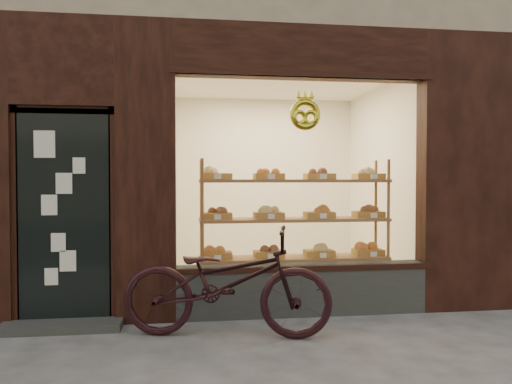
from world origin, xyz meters
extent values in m
cube|color=#353736|center=(0.45, 2.12, 0.28)|extent=(2.70, 0.25, 0.55)
cube|color=black|center=(-2.00, 2.06, 1.10)|extent=(0.90, 0.04, 2.15)
cube|color=#353736|center=(-2.00, 1.90, 0.04)|extent=(1.15, 0.35, 0.08)
torus|color=yellow|center=(0.45, 2.02, 2.15)|extent=(0.33, 0.07, 0.33)
cube|color=brown|center=(0.45, 2.55, 0.05)|extent=(2.20, 0.45, 0.04)
cube|color=brown|center=(0.45, 2.55, 0.55)|extent=(2.20, 0.45, 0.03)
cube|color=brown|center=(0.45, 2.55, 1.00)|extent=(2.20, 0.45, 0.04)
cube|color=brown|center=(0.45, 2.55, 1.45)|extent=(2.20, 0.45, 0.04)
cylinder|color=brown|center=(-0.62, 2.35, 0.85)|extent=(0.04, 0.04, 1.70)
cylinder|color=brown|center=(1.52, 2.35, 0.85)|extent=(0.04, 0.04, 1.70)
cylinder|color=brown|center=(-0.62, 2.75, 0.85)|extent=(0.04, 0.04, 1.70)
cylinder|color=brown|center=(1.52, 2.75, 0.85)|extent=(0.04, 0.04, 1.70)
cube|color=#9F5C2F|center=(-0.45, 2.55, 0.60)|extent=(0.34, 0.24, 0.07)
sphere|color=#C97535|center=(-0.45, 2.55, 0.69)|extent=(0.11, 0.11, 0.11)
cube|color=white|center=(-0.45, 2.36, 0.60)|extent=(0.07, 0.01, 0.05)
cube|color=#9F5C2F|center=(0.15, 2.55, 0.60)|extent=(0.34, 0.24, 0.07)
sphere|color=brown|center=(0.15, 2.55, 0.69)|extent=(0.11, 0.11, 0.11)
cube|color=white|center=(0.15, 2.36, 0.60)|extent=(0.08, 0.01, 0.05)
cube|color=#9F5C2F|center=(0.75, 2.55, 0.60)|extent=(0.34, 0.24, 0.07)
sphere|color=#EAC87B|center=(0.75, 2.55, 0.69)|extent=(0.11, 0.11, 0.11)
cube|color=white|center=(0.75, 2.36, 0.60)|extent=(0.07, 0.01, 0.05)
cube|color=#9F5C2F|center=(1.35, 2.55, 0.60)|extent=(0.34, 0.24, 0.07)
sphere|color=#C97535|center=(1.35, 2.55, 0.69)|extent=(0.11, 0.11, 0.11)
cube|color=white|center=(1.35, 2.36, 0.60)|extent=(0.08, 0.01, 0.05)
cube|color=#9F5C2F|center=(-0.45, 2.55, 1.05)|extent=(0.34, 0.24, 0.07)
sphere|color=brown|center=(-0.45, 2.55, 1.14)|extent=(0.11, 0.11, 0.11)
cube|color=white|center=(-0.45, 2.36, 1.05)|extent=(0.07, 0.01, 0.06)
cube|color=#9F5C2F|center=(0.15, 2.55, 1.05)|extent=(0.34, 0.24, 0.07)
sphere|color=#EAC87B|center=(0.15, 2.55, 1.14)|extent=(0.11, 0.11, 0.11)
cube|color=white|center=(0.15, 2.36, 1.05)|extent=(0.08, 0.01, 0.06)
cube|color=#9F5C2F|center=(0.75, 2.55, 1.05)|extent=(0.34, 0.24, 0.07)
sphere|color=#C97535|center=(0.75, 2.55, 1.14)|extent=(0.11, 0.11, 0.11)
cube|color=white|center=(0.75, 2.36, 1.05)|extent=(0.07, 0.01, 0.06)
cube|color=#9F5C2F|center=(1.35, 2.55, 1.05)|extent=(0.34, 0.24, 0.07)
sphere|color=brown|center=(1.35, 2.55, 1.14)|extent=(0.11, 0.11, 0.11)
cube|color=white|center=(1.35, 2.36, 1.05)|extent=(0.08, 0.01, 0.06)
cube|color=#9F5C2F|center=(-0.45, 2.55, 1.50)|extent=(0.34, 0.24, 0.07)
sphere|color=#EAC87B|center=(-0.45, 2.55, 1.59)|extent=(0.11, 0.11, 0.11)
cube|color=white|center=(-0.45, 2.36, 1.50)|extent=(0.07, 0.01, 0.06)
cube|color=#9F5C2F|center=(0.15, 2.55, 1.50)|extent=(0.34, 0.24, 0.07)
sphere|color=#C97535|center=(0.15, 2.55, 1.59)|extent=(0.11, 0.11, 0.11)
cube|color=white|center=(0.15, 2.36, 1.50)|extent=(0.08, 0.01, 0.06)
cube|color=#9F5C2F|center=(0.75, 2.55, 1.50)|extent=(0.34, 0.24, 0.07)
sphere|color=brown|center=(0.75, 2.55, 1.59)|extent=(0.11, 0.11, 0.11)
cube|color=white|center=(0.75, 2.36, 1.50)|extent=(0.07, 0.01, 0.06)
cube|color=#9F5C2F|center=(1.35, 2.55, 1.50)|extent=(0.34, 0.24, 0.07)
sphere|color=#EAC87B|center=(1.35, 2.55, 1.59)|extent=(0.11, 0.11, 0.11)
cube|color=white|center=(1.35, 2.36, 1.50)|extent=(0.08, 0.01, 0.06)
imported|color=black|center=(-0.42, 1.48, 0.51)|extent=(2.05, 1.08, 1.03)
camera|label=1|loc=(-0.78, -3.13, 1.48)|focal=35.00mm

